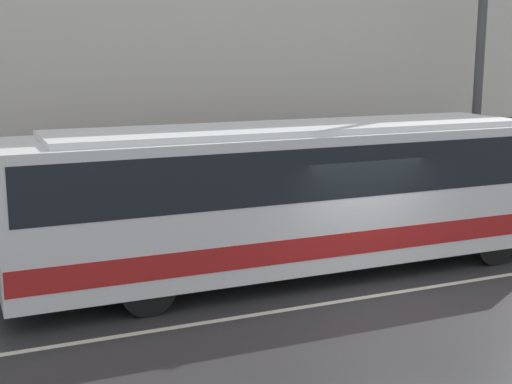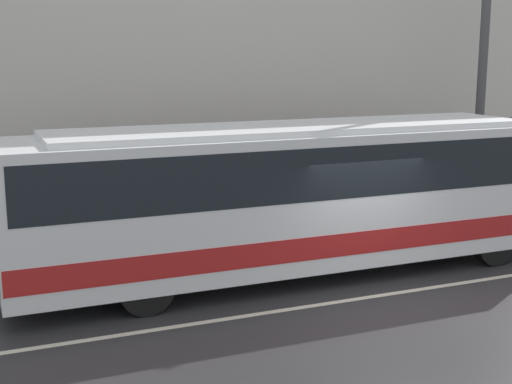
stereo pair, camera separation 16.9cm
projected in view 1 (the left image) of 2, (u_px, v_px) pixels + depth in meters
The scene contains 7 objects.
ground_plane at pixel (380, 295), 13.57m from camera, with size 60.00×60.00×0.00m, color #2D2D30.
sidewalk at pixel (269, 230), 18.20m from camera, with size 60.00×2.33×0.16m.
building_facade at pixel (249, 38), 18.43m from camera, with size 60.00×0.35×10.12m.
lane_stripe at pixel (381, 295), 13.57m from camera, with size 54.00×0.14×0.01m.
transit_bus at pixel (296, 191), 14.57m from camera, with size 11.70×2.59×3.11m.
utility_pole_near at pixel (480, 53), 19.16m from camera, with size 0.25×0.25×8.68m.
pedestrian_waiting at pixel (70, 212), 16.64m from camera, with size 0.36×0.36×1.53m.
Camera 1 is at (-7.31, -10.92, 4.59)m, focal length 50.00 mm.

